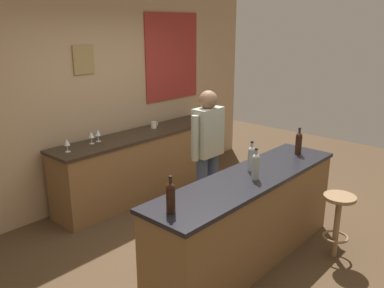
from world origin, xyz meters
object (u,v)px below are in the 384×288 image
(bar_stool, at_px, (338,216))
(wine_glass_d, at_px, (198,113))
(wine_glass_c, at_px, (98,133))
(bartender, at_px, (208,149))
(wine_glass_a, at_px, (67,143))
(wine_bottle_b, at_px, (256,166))
(coffee_mug, at_px, (154,125))
(wine_bottle_a, at_px, (171,197))
(wine_bottle_d, at_px, (299,142))
(wine_glass_b, at_px, (91,135))
(wine_bottle_c, at_px, (251,158))

(bar_stool, height_order, wine_glass_d, wine_glass_d)
(wine_glass_c, bearing_deg, wine_glass_d, -5.01)
(bartender, height_order, wine_glass_d, bartender)
(bar_stool, relative_size, wine_glass_a, 4.39)
(wine_bottle_b, relative_size, wine_glass_d, 1.97)
(wine_glass_a, distance_m, coffee_mug, 1.44)
(wine_bottle_a, bearing_deg, bartender, 29.92)
(wine_bottle_d, relative_size, wine_glass_d, 1.97)
(bar_stool, relative_size, wine_glass_b, 4.39)
(wine_glass_a, height_order, wine_glass_c, same)
(bartender, height_order, coffee_mug, bartender)
(bartender, xyz_separation_m, wine_glass_d, (1.14, 1.15, 0.07))
(wine_bottle_a, height_order, wine_bottle_b, same)
(wine_bottle_a, bearing_deg, coffee_mug, 50.00)
(wine_bottle_b, distance_m, wine_bottle_d, 0.97)
(wine_bottle_b, relative_size, wine_bottle_d, 1.00)
(wine_bottle_c, distance_m, coffee_mug, 2.13)
(wine_glass_b, bearing_deg, coffee_mug, 0.40)
(wine_bottle_d, bearing_deg, wine_glass_a, 128.95)
(bar_stool, bearing_deg, wine_glass_a, 117.56)
(wine_glass_c, bearing_deg, coffee_mug, -0.89)
(wine_glass_a, height_order, wine_glass_b, same)
(coffee_mug, bearing_deg, wine_glass_b, -179.60)
(wine_bottle_b, relative_size, wine_glass_b, 1.97)
(wine_bottle_b, height_order, wine_bottle_d, same)
(wine_bottle_b, xyz_separation_m, wine_glass_b, (-0.31, 2.20, -0.05))
(wine_glass_d, height_order, coffee_mug, wine_glass_d)
(wine_glass_d, relative_size, coffee_mug, 1.24)
(bar_stool, height_order, wine_glass_b, wine_glass_b)
(wine_glass_a, bearing_deg, wine_glass_c, 10.68)
(bartender, distance_m, wine_glass_c, 1.44)
(bartender, bearing_deg, wine_glass_c, 114.70)
(wine_glass_d, bearing_deg, bartender, -134.56)
(wine_bottle_b, xyz_separation_m, wine_glass_d, (1.53, 2.07, -0.05))
(wine_bottle_c, height_order, wine_bottle_d, same)
(wine_bottle_c, relative_size, wine_glass_a, 1.97)
(wine_bottle_a, bearing_deg, wine_bottle_d, -0.68)
(bartender, distance_m, bar_stool, 1.58)
(bartender, relative_size, wine_glass_a, 10.45)
(wine_bottle_a, xyz_separation_m, coffee_mug, (1.78, 2.12, -0.11))
(coffee_mug, bearing_deg, wine_bottle_a, -130.00)
(bartender, xyz_separation_m, wine_bottle_a, (-1.43, -0.82, 0.12))
(wine_bottle_a, distance_m, wine_bottle_b, 1.04)
(bartender, distance_m, coffee_mug, 1.34)
(bartender, relative_size, wine_bottle_d, 5.29)
(bar_stool, xyz_separation_m, coffee_mug, (0.04, 2.76, 0.49))
(wine_bottle_a, relative_size, coffee_mug, 2.45)
(bar_stool, bearing_deg, wine_bottle_a, 159.58)
(wine_glass_b, distance_m, wine_glass_c, 0.12)
(wine_bottle_d, height_order, coffee_mug, wine_bottle_d)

